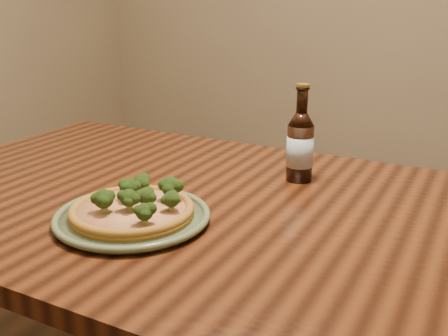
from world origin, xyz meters
The scene contains 4 objects.
table centered at (0.00, 0.10, 0.66)m, with size 1.60×0.90×0.75m.
plate centered at (-0.12, -0.06, 0.76)m, with size 0.30×0.30×0.02m.
pizza centered at (-0.12, -0.06, 0.78)m, with size 0.24×0.24×0.06m.
beer_bottle centered at (0.08, 0.32, 0.84)m, with size 0.06×0.06×0.23m.
Camera 1 is at (0.47, -0.81, 1.17)m, focal length 42.00 mm.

